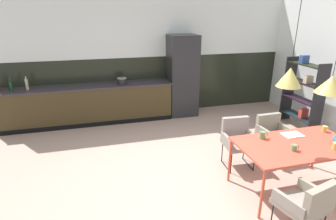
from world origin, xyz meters
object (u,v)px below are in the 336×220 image
(armchair_by_stool, at_px, (308,202))
(open_shelf_unit, at_px, (303,92))
(mug_dark_espresso, at_px, (263,135))
(pendant_lamp_over_table_near, at_px, (290,77))
(mug_glass_clear, at_px, (336,146))
(pendant_lamp_over_table_far, at_px, (331,84))
(cooking_pot, at_px, (122,81))
(mug_white_ceramic, at_px, (294,148))
(bottle_oil_tall, at_px, (11,86))
(refrigerator_column, at_px, (182,76))
(mug_short_terracotta, at_px, (325,129))
(armchair_corner_seat, at_px, (237,137))
(dining_table, at_px, (296,147))
(bottle_vinegar_dark, at_px, (27,84))
(armchair_facing_counter, at_px, (272,130))
(open_book, at_px, (292,135))

(armchair_by_stool, xyz_separation_m, open_shelf_unit, (2.22, 2.80, 0.30))
(mug_dark_espresso, bearing_deg, pendant_lamp_over_table_near, -83.11)
(mug_glass_clear, distance_m, pendant_lamp_over_table_far, 0.82)
(mug_glass_clear, distance_m, pendant_lamp_over_table_near, 1.19)
(cooking_pot, xyz_separation_m, open_shelf_unit, (3.76, -1.42, -0.15))
(mug_white_ceramic, xyz_separation_m, bottle_oil_tall, (-4.17, 3.51, 0.22))
(mug_white_ceramic, xyz_separation_m, pendant_lamp_over_table_far, (0.50, 0.11, 0.80))
(refrigerator_column, relative_size, mug_short_terracotta, 16.61)
(open_shelf_unit, bearing_deg, armchair_by_stool, -38.38)
(armchair_corner_seat, distance_m, armchair_by_stool, 1.72)
(cooking_pot, xyz_separation_m, pendant_lamp_over_table_near, (1.72, -3.41, 0.75))
(mug_short_terracotta, bearing_deg, dining_table, -160.36)
(bottle_vinegar_dark, bearing_deg, mug_dark_espresso, -40.36)
(armchair_facing_counter, relative_size, cooking_pot, 3.47)
(bottle_vinegar_dark, bearing_deg, dining_table, -40.10)
(dining_table, xyz_separation_m, armchair_by_stool, (-0.51, -0.85, -0.18))
(bottle_vinegar_dark, bearing_deg, bottle_oil_tall, -169.82)
(armchair_by_stool, relative_size, mug_short_terracotta, 6.73)
(pendant_lamp_over_table_near, bearing_deg, mug_glass_clear, -16.83)
(refrigerator_column, relative_size, mug_glass_clear, 15.16)
(cooking_pot, height_order, bottle_vinegar_dark, bottle_vinegar_dark)
(open_book, distance_m, bottle_vinegar_dark, 5.24)
(open_book, bearing_deg, armchair_by_stool, -119.78)
(armchair_corner_seat, bearing_deg, pendant_lamp_over_table_far, 133.66)
(mug_white_ceramic, bearing_deg, dining_table, 41.80)
(bottle_vinegar_dark, relative_size, pendant_lamp_over_table_far, 0.21)
(armchair_by_stool, height_order, mug_glass_clear, mug_glass_clear)
(open_shelf_unit, relative_size, pendant_lamp_over_table_far, 1.18)
(dining_table, height_order, bottle_vinegar_dark, bottle_vinegar_dark)
(bottle_oil_tall, relative_size, bottle_vinegar_dark, 1.00)
(armchair_by_stool, xyz_separation_m, pendant_lamp_over_table_far, (0.83, 0.81, 1.06))
(armchair_by_stool, height_order, cooking_pot, cooking_pot)
(dining_table, bearing_deg, armchair_facing_counter, 73.04)
(armchair_facing_counter, distance_m, bottle_oil_tall, 5.24)
(cooking_pot, height_order, open_shelf_unit, open_shelf_unit)
(mug_glass_clear, distance_m, open_shelf_unit, 2.58)
(dining_table, relative_size, pendant_lamp_over_table_near, 1.35)
(armchair_by_stool, height_order, bottle_vinegar_dark, bottle_vinegar_dark)
(refrigerator_column, height_order, mug_short_terracotta, refrigerator_column)
(refrigerator_column, bearing_deg, mug_glass_clear, -75.50)
(dining_table, relative_size, armchair_facing_counter, 2.14)
(refrigerator_column, height_order, open_shelf_unit, refrigerator_column)
(pendant_lamp_over_table_far, bearing_deg, armchair_facing_counter, 92.14)
(mug_white_ceramic, xyz_separation_m, bottle_vinegar_dark, (-3.88, 3.56, 0.23))
(pendant_lamp_over_table_far, bearing_deg, mug_glass_clear, -74.77)
(mug_white_ceramic, bearing_deg, mug_dark_espresso, 114.29)
(mug_white_ceramic, height_order, bottle_vinegar_dark, bottle_vinegar_dark)
(mug_short_terracotta, bearing_deg, open_book, 177.87)
(armchair_corner_seat, relative_size, bottle_vinegar_dark, 2.82)
(pendant_lamp_over_table_near, bearing_deg, cooking_pot, 116.74)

